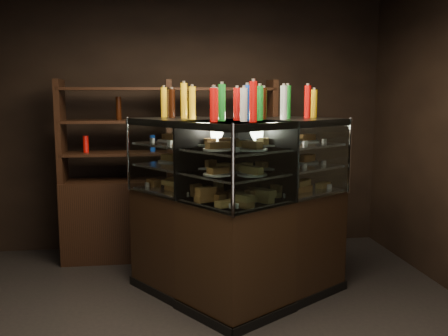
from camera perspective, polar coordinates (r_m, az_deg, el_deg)
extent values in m
cube|color=black|center=(6.01, -5.60, 5.10)|extent=(5.00, 0.02, 3.00)
cube|color=black|center=(1.07, 3.54, -9.56)|extent=(5.00, 0.02, 3.00)
cube|color=black|center=(4.54, 4.68, -9.06)|extent=(1.61, 1.42, 0.95)
cube|color=black|center=(4.69, 4.61, -14.15)|extent=(1.66, 1.46, 0.08)
cube|color=black|center=(4.35, 4.85, 5.14)|extent=(1.61, 1.42, 0.06)
cube|color=silver|center=(4.42, 4.75, -3.05)|extent=(1.53, 1.34, 0.02)
cube|color=silver|center=(4.39, 4.78, -0.18)|extent=(1.53, 1.34, 0.02)
cube|color=silver|center=(4.36, 4.82, 2.43)|extent=(1.53, 1.34, 0.02)
cube|color=white|center=(4.13, 8.56, 0.65)|extent=(1.21, 0.83, 0.67)
cylinder|color=silver|center=(4.71, 14.14, 1.43)|extent=(0.03, 0.03, 0.69)
cylinder|color=silver|center=(3.61, 1.03, -0.34)|extent=(0.03, 0.03, 0.69)
cube|color=black|center=(4.56, -1.86, -8.98)|extent=(1.42, 1.61, 0.95)
cube|color=black|center=(4.71, -1.84, -14.05)|extent=(1.46, 1.66, 0.08)
cube|color=black|center=(4.36, -1.93, 5.17)|extent=(1.42, 1.61, 0.06)
cube|color=silver|center=(4.44, -1.89, -2.98)|extent=(1.34, 1.53, 0.02)
cube|color=silver|center=(4.40, -1.91, -0.13)|extent=(1.34, 1.53, 0.02)
cube|color=silver|center=(4.38, -1.92, 2.48)|extent=(1.34, 1.53, 0.02)
cube|color=white|center=(4.16, -5.87, 0.76)|extent=(0.82, 1.21, 0.67)
cylinder|color=silver|center=(3.61, 1.03, -0.34)|extent=(0.03, 0.03, 0.69)
cylinder|color=silver|center=(4.77, -10.89, 1.61)|extent=(0.03, 0.03, 0.69)
cube|color=#B26C3F|center=(3.98, -0.95, -3.75)|extent=(0.20, 0.18, 0.06)
cube|color=#B26C3F|center=(4.18, 2.23, -3.17)|extent=(0.20, 0.18, 0.06)
cube|color=#B26C3F|center=(4.39, 5.10, -2.63)|extent=(0.20, 0.18, 0.06)
cube|color=#B26C3F|center=(4.62, 7.70, -2.14)|extent=(0.20, 0.18, 0.06)
cube|color=#B26C3F|center=(4.85, 10.05, -1.70)|extent=(0.20, 0.18, 0.06)
cylinder|color=white|center=(4.00, -0.67, -0.71)|extent=(0.24, 0.24, 0.02)
cube|color=#B26C3F|center=(4.00, -0.67, -0.22)|extent=(0.19, 0.17, 0.05)
cylinder|color=white|center=(4.19, 2.18, -0.32)|extent=(0.24, 0.24, 0.02)
cube|color=#B26C3F|center=(4.18, 2.18, 0.15)|extent=(0.19, 0.17, 0.05)
cylinder|color=white|center=(4.38, 4.79, 0.04)|extent=(0.24, 0.24, 0.02)
cube|color=#B26C3F|center=(4.38, 4.79, 0.49)|extent=(0.19, 0.17, 0.05)
cylinder|color=white|center=(4.59, 7.17, 0.37)|extent=(0.24, 0.24, 0.02)
cube|color=#B26C3F|center=(4.58, 7.17, 0.80)|extent=(0.19, 0.17, 0.05)
cylinder|color=white|center=(4.80, 9.34, 0.67)|extent=(0.24, 0.24, 0.02)
cube|color=#B26C3F|center=(4.79, 9.35, 1.08)|extent=(0.19, 0.17, 0.05)
cylinder|color=white|center=(3.98, -0.67, 2.16)|extent=(0.24, 0.24, 0.02)
cube|color=#B26C3F|center=(3.97, -0.67, 2.65)|extent=(0.19, 0.17, 0.05)
cylinder|color=white|center=(4.16, 2.20, 2.42)|extent=(0.24, 0.24, 0.02)
cube|color=#B26C3F|center=(4.16, 2.20, 2.90)|extent=(0.19, 0.17, 0.05)
cylinder|color=white|center=(4.36, 4.82, 2.66)|extent=(0.24, 0.24, 0.02)
cube|color=#B26C3F|center=(4.36, 4.82, 3.11)|extent=(0.19, 0.17, 0.05)
cylinder|color=white|center=(4.56, 7.21, 2.87)|extent=(0.24, 0.24, 0.02)
cube|color=#B26C3F|center=(4.56, 7.22, 3.31)|extent=(0.19, 0.17, 0.05)
cylinder|color=white|center=(4.77, 9.40, 3.06)|extent=(0.24, 0.24, 0.02)
cube|color=#B26C3F|center=(4.77, 9.41, 3.48)|extent=(0.19, 0.17, 0.05)
cube|color=#B26C3F|center=(4.89, -6.81, -1.54)|extent=(0.18, 0.20, 0.06)
cube|color=#B26C3F|center=(4.65, -4.65, -2.03)|extent=(0.18, 0.20, 0.06)
cube|color=#B26C3F|center=(4.41, -2.26, -2.56)|extent=(0.18, 0.20, 0.06)
cube|color=#B26C3F|center=(4.18, 0.40, -3.15)|extent=(0.18, 0.20, 0.06)
cube|color=#B26C3F|center=(3.97, 3.36, -3.80)|extent=(0.18, 0.20, 0.06)
cylinder|color=white|center=(4.83, -6.10, 0.79)|extent=(0.24, 0.24, 0.02)
cube|color=#B26C3F|center=(4.83, -6.11, 1.20)|extent=(0.16, 0.19, 0.05)
cylinder|color=white|center=(4.61, -4.10, 0.46)|extent=(0.24, 0.24, 0.02)
cube|color=#B26C3F|center=(4.61, -4.11, 0.89)|extent=(0.16, 0.19, 0.05)
cylinder|color=white|center=(4.40, -1.91, 0.10)|extent=(0.24, 0.24, 0.02)
cube|color=#B26C3F|center=(4.40, -1.91, 0.54)|extent=(0.16, 0.19, 0.05)
cylinder|color=white|center=(4.19, 0.51, -0.30)|extent=(0.24, 0.24, 0.02)
cube|color=#B26C3F|center=(4.19, 0.51, 0.16)|extent=(0.16, 0.19, 0.05)
cylinder|color=white|center=(4.00, 3.17, -0.74)|extent=(0.24, 0.24, 0.02)
cube|color=#B26C3F|center=(3.99, 3.17, -0.25)|extent=(0.16, 0.19, 0.05)
cylinder|color=white|center=(4.81, -6.14, 3.17)|extent=(0.24, 0.24, 0.02)
cube|color=#B26C3F|center=(4.81, -6.14, 3.58)|extent=(0.16, 0.19, 0.05)
cylinder|color=white|center=(4.59, -4.13, 2.95)|extent=(0.24, 0.24, 0.02)
cube|color=#B26C3F|center=(4.59, -4.13, 3.38)|extent=(0.16, 0.19, 0.05)
cylinder|color=white|center=(4.38, -1.92, 2.71)|extent=(0.24, 0.24, 0.02)
cube|color=#B26C3F|center=(4.37, -1.92, 3.16)|extent=(0.16, 0.19, 0.05)
cylinder|color=white|center=(4.17, 0.51, 2.44)|extent=(0.24, 0.24, 0.02)
cube|color=#B26C3F|center=(4.16, 0.51, 2.91)|extent=(0.16, 0.19, 0.05)
cylinder|color=white|center=(3.97, 3.19, 2.13)|extent=(0.24, 0.24, 0.02)
cube|color=#B26C3F|center=(3.97, 3.19, 2.63)|extent=(0.16, 0.19, 0.05)
cylinder|color=#D8590A|center=(3.92, -1.33, 7.32)|extent=(0.06, 0.06, 0.28)
cylinder|color=silver|center=(3.92, -1.34, 9.51)|extent=(0.03, 0.03, 0.02)
cylinder|color=yellow|center=(4.02, 0.34, 7.34)|extent=(0.06, 0.06, 0.28)
cylinder|color=silver|center=(4.02, 0.34, 9.48)|extent=(0.03, 0.03, 0.02)
cylinder|color=#147223|center=(4.12, 1.93, 7.36)|extent=(0.06, 0.06, 0.28)
cylinder|color=silver|center=(4.12, 1.94, 9.45)|extent=(0.03, 0.03, 0.02)
cylinder|color=black|center=(4.23, 3.44, 7.37)|extent=(0.06, 0.06, 0.28)
cylinder|color=silver|center=(4.23, 3.46, 9.40)|extent=(0.03, 0.03, 0.02)
cylinder|color=silver|center=(4.34, 4.88, 7.38)|extent=(0.06, 0.06, 0.28)
cylinder|color=silver|center=(4.34, 4.90, 9.36)|extent=(0.03, 0.03, 0.02)
cylinder|color=#0F38B2|center=(4.45, 6.24, 7.38)|extent=(0.06, 0.06, 0.28)
cylinder|color=silver|center=(4.45, 6.27, 9.31)|extent=(0.03, 0.03, 0.02)
cylinder|color=#B20C0A|center=(4.57, 7.53, 7.38)|extent=(0.06, 0.06, 0.28)
cylinder|color=silver|center=(4.57, 7.57, 9.26)|extent=(0.03, 0.03, 0.02)
cylinder|color=#D8590A|center=(4.68, 8.77, 7.38)|extent=(0.06, 0.06, 0.28)
cylinder|color=silver|center=(4.68, 8.81, 9.21)|extent=(0.03, 0.03, 0.02)
cylinder|color=yellow|center=(4.80, 9.94, 7.37)|extent=(0.06, 0.06, 0.28)
cylinder|color=silver|center=(4.80, 9.98, 9.16)|extent=(0.03, 0.03, 0.02)
cylinder|color=#D8590A|center=(4.84, -6.61, 7.44)|extent=(0.06, 0.06, 0.28)
cylinder|color=silver|center=(4.84, -6.64, 9.22)|extent=(0.03, 0.03, 0.02)
cylinder|color=yellow|center=(4.72, -5.53, 7.44)|extent=(0.06, 0.06, 0.28)
cylinder|color=silver|center=(4.72, -5.56, 9.26)|extent=(0.03, 0.03, 0.02)
cylinder|color=#147223|center=(4.60, -4.40, 7.43)|extent=(0.06, 0.06, 0.28)
cylinder|color=silver|center=(4.60, -4.42, 9.30)|extent=(0.03, 0.03, 0.02)
cylinder|color=black|center=(4.47, -3.20, 7.42)|extent=(0.06, 0.06, 0.28)
cylinder|color=silver|center=(4.48, -3.22, 9.34)|extent=(0.03, 0.03, 0.02)
cylinder|color=silver|center=(4.36, -1.94, 7.41)|extent=(0.06, 0.06, 0.28)
cylinder|color=silver|center=(4.36, -1.95, 9.38)|extent=(0.03, 0.03, 0.02)
cylinder|color=#0F38B2|center=(4.24, -0.61, 7.39)|extent=(0.06, 0.06, 0.28)
cylinder|color=silver|center=(4.24, -0.62, 9.42)|extent=(0.03, 0.03, 0.02)
cylinder|color=#B20C0A|center=(4.13, 0.79, 7.37)|extent=(0.06, 0.06, 0.28)
cylinder|color=silver|center=(4.13, 0.79, 9.45)|extent=(0.03, 0.03, 0.02)
cylinder|color=#D8590A|center=(4.01, 2.27, 7.34)|extent=(0.06, 0.06, 0.28)
cylinder|color=silver|center=(4.01, 2.28, 9.48)|extent=(0.03, 0.03, 0.02)
cylinder|color=yellow|center=(3.91, 3.84, 7.30)|extent=(0.06, 0.06, 0.28)
cylinder|color=silver|center=(3.91, 3.86, 9.50)|extent=(0.03, 0.03, 0.02)
cylinder|color=black|center=(4.92, 4.28, -12.51)|extent=(0.22, 0.22, 0.17)
cone|color=#17511E|center=(4.82, 4.32, -9.02)|extent=(0.33, 0.33, 0.46)
cone|color=#17511E|center=(4.78, 4.34, -7.27)|extent=(0.26, 0.26, 0.32)
cube|color=black|center=(5.71, -6.13, -5.73)|extent=(2.38, 0.43, 0.90)
cube|color=black|center=(5.65, -18.14, 4.03)|extent=(0.06, 0.38, 1.10)
cube|color=black|center=(5.56, -6.29, 4.33)|extent=(0.06, 0.38, 1.10)
cube|color=black|center=(5.71, 5.45, 4.44)|extent=(0.06, 0.38, 1.10)
cube|color=black|center=(5.58, -6.25, 1.76)|extent=(2.33, 0.39, 0.03)
cube|color=black|center=(5.55, -6.30, 5.35)|extent=(2.33, 0.39, 0.03)
cube|color=black|center=(5.55, -6.36, 8.97)|extent=(2.33, 0.39, 0.03)
cylinder|color=#D8590A|center=(5.62, -15.52, 2.84)|extent=(0.06, 0.06, 0.22)
cylinder|color=yellow|center=(5.58, -11.84, 2.93)|extent=(0.06, 0.06, 0.22)
cylinder|color=#147223|center=(5.57, -8.13, 3.01)|extent=(0.06, 0.06, 0.22)
cylinder|color=black|center=(5.58, -4.41, 3.07)|extent=(0.06, 0.06, 0.22)
cylinder|color=silver|center=(5.61, -0.72, 3.13)|extent=(0.06, 0.06, 0.22)
cylinder|color=#0F38B2|center=(5.67, 2.92, 3.17)|extent=(0.06, 0.06, 0.22)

